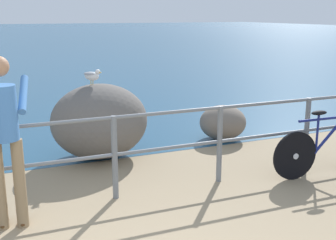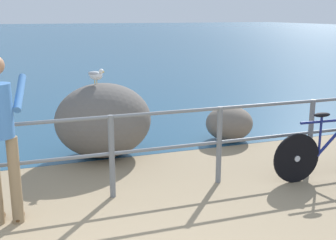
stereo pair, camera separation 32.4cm
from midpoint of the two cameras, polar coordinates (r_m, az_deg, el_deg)
ground_plane at (r=22.73m, az=-18.27°, el=7.63°), size 120.00×120.00×0.10m
sea_surface at (r=51.20m, az=-19.13°, el=10.76°), size 120.00×90.00×0.01m
promenade_railing at (r=5.03m, az=-13.55°, el=-4.22°), size 9.96×0.07×1.02m
person_at_railing at (r=4.65m, az=-19.36°, el=-1.60°), size 0.52×0.67×1.78m
breakwater_boulder_main at (r=6.67m, az=-7.16°, el=-0.06°), size 1.48×1.25×1.15m
breakwater_boulder_right at (r=7.63m, az=9.29°, el=-0.43°), size 0.83×0.78×0.61m
seagull at (r=6.51m, az=-8.12°, el=5.95°), size 0.25×0.31×0.23m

